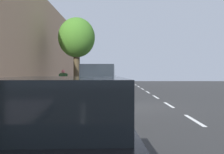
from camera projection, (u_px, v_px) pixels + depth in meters
ground at (117, 106)px, 12.85m from camera, size 71.78×71.78×0.00m
sidewalk at (43, 104)px, 12.89m from camera, size 3.06×44.86×0.17m
curb_edge at (76, 104)px, 12.87m from camera, size 0.16×44.86×0.17m
lane_stripe_centre at (169, 105)px, 13.16m from camera, size 0.14×44.20×0.01m
lane_stripe_bike_edge at (107, 106)px, 12.86m from camera, size 0.12×44.86×0.01m
building_facade at (5, 33)px, 12.85m from camera, size 0.50×44.86×6.91m
parked_suv_silver_nearest at (107, 77)px, 29.64m from camera, size 2.11×4.77×1.99m
parked_suv_white_second at (99, 83)px, 14.54m from camera, size 2.01×4.72×1.99m
parked_sedan_black_mid at (63, 139)px, 3.40m from camera, size 2.02×4.49×1.52m
bicycle_at_curb at (98, 87)px, 22.43m from camera, size 1.74×0.46×0.76m
cyclist_with_backpack at (96, 79)px, 22.87m from camera, size 0.42×0.62×1.64m
street_tree_near_cyclist at (77, 39)px, 18.50m from camera, size 2.50×2.50×5.16m
pedestrian_on_phone at (63, 80)px, 17.39m from camera, size 0.60×0.33×1.59m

